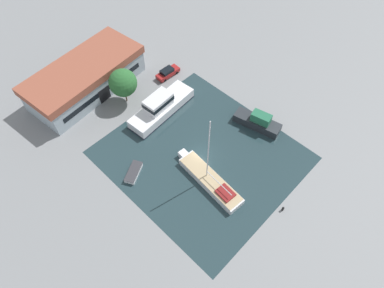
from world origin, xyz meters
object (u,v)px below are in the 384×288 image
(quay_tree_near_building, at_px, (123,83))
(small_dinghy, at_px, (134,172))
(motor_cruiser, at_px, (161,107))
(warehouse_building, at_px, (85,78))
(parked_car, at_px, (168,73))
(sailboat_moored, at_px, (210,180))
(cabin_boat, at_px, (258,122))

(quay_tree_near_building, height_order, small_dinghy, quay_tree_near_building)
(small_dinghy, bearing_deg, motor_cruiser, -89.46)
(warehouse_building, bearing_deg, small_dinghy, -112.56)
(warehouse_building, bearing_deg, parked_car, -38.17)
(quay_tree_near_building, bearing_deg, warehouse_building, 111.76)
(sailboat_moored, height_order, motor_cruiser, sailboat_moored)
(quay_tree_near_building, height_order, cabin_boat, quay_tree_near_building)
(warehouse_building, distance_m, sailboat_moored, 29.63)
(motor_cruiser, distance_m, small_dinghy, 13.07)
(warehouse_building, xyz_separation_m, motor_cruiser, (5.39, -13.96, -1.28))
(parked_car, distance_m, cabin_boat, 20.00)
(motor_cruiser, xyz_separation_m, cabin_boat, (9.32, -13.96, -0.37))
(quay_tree_near_building, relative_size, sailboat_moored, 0.50)
(sailboat_moored, xyz_separation_m, small_dinghy, (-7.00, 9.44, -0.32))
(parked_car, height_order, motor_cruiser, motor_cruiser)
(sailboat_moored, bearing_deg, cabin_boat, 11.99)
(small_dinghy, bearing_deg, quay_tree_near_building, -63.13)
(warehouse_building, distance_m, motor_cruiser, 15.02)
(cabin_boat, bearing_deg, sailboat_moored, 174.07)
(parked_car, bearing_deg, sailboat_moored, -26.55)
(quay_tree_near_building, xyz_separation_m, cabin_boat, (11.76, -20.49, -3.32))
(motor_cruiser, relative_size, small_dinghy, 3.13)
(quay_tree_near_building, xyz_separation_m, parked_car, (9.66, -0.61, -3.59))
(quay_tree_near_building, height_order, parked_car, quay_tree_near_building)
(warehouse_building, height_order, quay_tree_near_building, quay_tree_near_building)
(warehouse_building, relative_size, parked_car, 4.63)
(cabin_boat, bearing_deg, warehouse_building, 105.13)
(warehouse_building, xyz_separation_m, cabin_boat, (14.72, -27.91, -1.66))
(small_dinghy, xyz_separation_m, cabin_boat, (20.81, -7.81, 0.74))
(quay_tree_near_building, distance_m, sailboat_moored, 22.53)
(sailboat_moored, bearing_deg, small_dinghy, 131.81)
(quay_tree_near_building, height_order, sailboat_moored, sailboat_moored)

